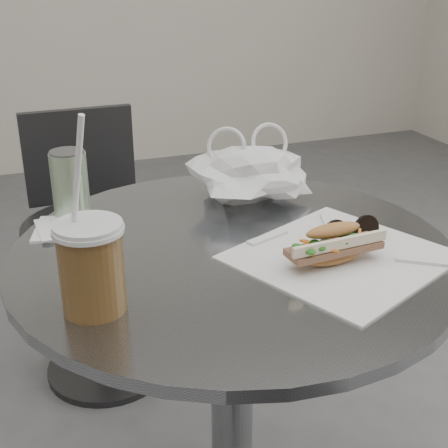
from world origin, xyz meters
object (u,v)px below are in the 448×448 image
object	(u,v)px
chair_far	(97,264)
banh_mi	(333,245)
iced_coffee	(91,266)
drink_can	(70,185)
sunglasses	(350,233)
cafe_table	(232,378)

from	to	relation	value
chair_far	banh_mi	xyz separation A→B (m)	(0.25, -0.90, 0.42)
iced_coffee	banh_mi	bearing A→B (deg)	0.41
chair_far	drink_can	distance (m)	0.72
sunglasses	drink_can	bearing A→B (deg)	146.43
banh_mi	drink_can	world-z (taller)	drink_can
iced_coffee	drink_can	size ratio (longest dim) A/B	2.19
banh_mi	iced_coffee	size ratio (longest dim) A/B	0.71
cafe_table	drink_can	xyz separation A→B (m)	(-0.24, 0.23, 0.34)
chair_far	drink_can	world-z (taller)	drink_can
cafe_table	chair_far	distance (m)	0.80
cafe_table	sunglasses	xyz separation A→B (m)	(0.19, -0.05, 0.29)
banh_mi	chair_far	bearing A→B (deg)	102.14
iced_coffee	sunglasses	world-z (taller)	iced_coffee
chair_far	banh_mi	distance (m)	1.02
drink_can	iced_coffee	bearing A→B (deg)	-93.00
cafe_table	drink_can	size ratio (longest dim) A/B	5.87
cafe_table	iced_coffee	world-z (taller)	iced_coffee
sunglasses	drink_can	distance (m)	0.52
chair_far	iced_coffee	size ratio (longest dim) A/B	2.77
banh_mi	cafe_table	bearing A→B (deg)	134.09
banh_mi	sunglasses	world-z (taller)	banh_mi
cafe_table	sunglasses	bearing A→B (deg)	-15.64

